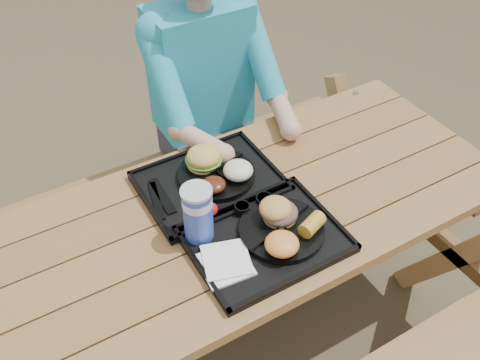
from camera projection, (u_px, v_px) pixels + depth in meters
ground at (240, 335)px, 2.22m from camera, size 60.00×60.00×0.00m
picnic_table at (240, 281)px, 1.97m from camera, size 1.80×1.49×0.75m
tray_near at (265, 240)px, 1.61m from camera, size 0.45×0.35×0.02m
tray_far at (210, 183)px, 1.79m from camera, size 0.45×0.35×0.02m
plate_near at (282, 230)px, 1.61m from camera, size 0.26×0.26×0.02m
plate_far at (216, 174)px, 1.79m from camera, size 0.26×0.26×0.02m
napkin_stack at (225, 264)px, 1.52m from camera, size 0.15×0.15×0.02m
soda_cup at (198, 215)px, 1.55m from camera, size 0.09×0.09×0.18m
condiment_bbq at (242, 209)px, 1.67m from camera, size 0.05×0.05×0.03m
condiment_mustard at (264, 201)px, 1.69m from camera, size 0.05×0.05×0.03m
sandwich at (280, 206)px, 1.59m from camera, size 0.10×0.10×0.11m
mac_cheese at (282, 244)px, 1.52m from camera, size 0.10×0.10×0.05m
corn_cob at (312, 224)px, 1.58m from camera, size 0.11×0.11×0.05m
cutlery_far at (162, 196)px, 1.73m from camera, size 0.04×0.18×0.01m
burger at (203, 153)px, 1.78m from camera, size 0.12×0.12×0.10m
baked_beans at (214, 185)px, 1.71m from camera, size 0.08×0.08×0.04m
potato_salad at (238, 170)px, 1.75m from camera, size 0.10×0.10×0.05m
diner at (205, 117)px, 2.27m from camera, size 0.48×0.84×1.28m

